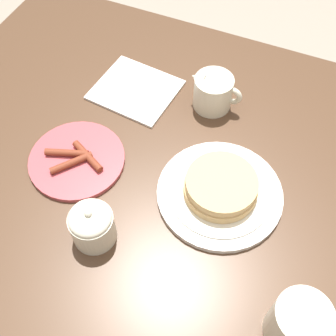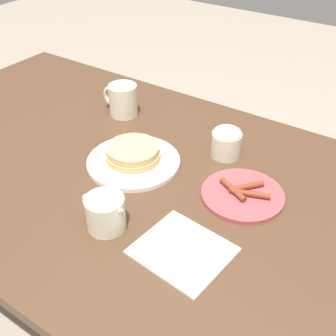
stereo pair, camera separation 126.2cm
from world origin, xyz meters
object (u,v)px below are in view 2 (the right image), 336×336
(pancake_plate, at_px, (133,158))
(napkin, at_px, (183,251))
(sugar_bowl, at_px, (226,141))
(creamer_pitcher, at_px, (106,212))
(side_plate_bacon, at_px, (243,194))
(coffee_mug, at_px, (122,100))

(pancake_plate, distance_m, napkin, 0.32)
(sugar_bowl, bearing_deg, creamer_pitcher, 77.94)
(pancake_plate, relative_size, side_plate_bacon, 1.24)
(pancake_plate, xyz_separation_m, coffee_mug, (0.19, -0.19, 0.03))
(pancake_plate, xyz_separation_m, sugar_bowl, (-0.18, -0.17, 0.02))
(creamer_pitcher, bearing_deg, napkin, -170.41)
(side_plate_bacon, relative_size, napkin, 1.01)
(coffee_mug, relative_size, creamer_pitcher, 1.00)
(coffee_mug, bearing_deg, napkin, 140.67)
(side_plate_bacon, bearing_deg, pancake_plate, 7.79)
(side_plate_bacon, relative_size, creamer_pitcher, 1.61)
(pancake_plate, height_order, napkin, pancake_plate)
(creamer_pitcher, relative_size, napkin, 0.62)
(side_plate_bacon, height_order, coffee_mug, coffee_mug)
(side_plate_bacon, distance_m, sugar_bowl, 0.17)
(sugar_bowl, bearing_deg, napkin, 104.50)
(napkin, bearing_deg, sugar_bowl, -75.50)
(pancake_plate, height_order, coffee_mug, coffee_mug)
(napkin, bearing_deg, pancake_plate, -34.51)
(pancake_plate, distance_m, side_plate_bacon, 0.29)
(creamer_pitcher, relative_size, sugar_bowl, 1.31)
(side_plate_bacon, relative_size, sugar_bowl, 2.11)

